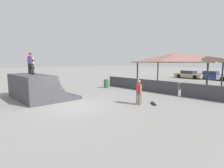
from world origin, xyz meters
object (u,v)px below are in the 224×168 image
object	(u,v)px
parked_car_tan	(189,75)
skateboard_on_deck	(33,73)
skateboard_on_ground	(153,103)
parked_car_blue	(211,75)
skater_on_deck	(31,62)
bystander_walking	(139,91)
trash_bin	(106,84)

from	to	relation	value
parked_car_tan	skateboard_on_deck	bearing A→B (deg)	-87.17
skateboard_on_ground	parked_car_blue	distance (m)	19.89
skater_on_deck	bystander_walking	distance (m)	8.28
skateboard_on_ground	trash_bin	size ratio (longest dim) A/B	0.85
skateboard_on_deck	parked_car_blue	world-z (taller)	skateboard_on_deck
trash_bin	parked_car_blue	size ratio (longest dim) A/B	0.21
bystander_walking	skateboard_on_ground	distance (m)	1.22
skater_on_deck	parked_car_blue	size ratio (longest dim) A/B	0.39
bystander_walking	trash_bin	bearing A→B (deg)	3.52
skateboard_on_deck	trash_bin	xyz separation A→B (m)	(-0.18, 7.22, -1.38)
bystander_walking	skateboard_on_ground	xyz separation A→B (m)	(0.60, 0.71, -0.79)
skateboard_on_deck	bystander_walking	size ratio (longest dim) A/B	0.52
skater_on_deck	skateboard_on_ground	size ratio (longest dim) A/B	2.20
trash_bin	skateboard_on_ground	bearing A→B (deg)	-18.98
parked_car_blue	skateboard_on_ground	bearing A→B (deg)	-80.25
bystander_walking	parked_car_tan	bearing A→B (deg)	-45.66
parked_car_tan	parked_car_blue	size ratio (longest dim) A/B	1.11
bystander_walking	parked_car_tan	world-z (taller)	bystander_walking
skateboard_on_deck	parked_car_tan	distance (m)	23.84
trash_bin	parked_car_blue	xyz separation A→B (m)	(4.40, 17.15, 0.18)
skateboard_on_deck	skateboard_on_ground	world-z (taller)	skateboard_on_deck
bystander_walking	parked_car_tan	xyz separation A→B (m)	(-5.36, 19.78, -0.25)
parked_car_tan	skater_on_deck	bearing A→B (deg)	-88.37
skateboard_on_deck	skateboard_on_ground	distance (m)	8.73
trash_bin	skater_on_deck	bearing A→B (deg)	-92.55
trash_bin	skateboard_on_deck	bearing A→B (deg)	-88.61
parked_car_blue	skater_on_deck	bearing A→B (deg)	-99.68
skater_on_deck	skateboard_on_deck	bearing A→B (deg)	-25.58
skateboard_on_deck	skater_on_deck	bearing A→B (deg)	-167.02
bystander_walking	trash_bin	xyz separation A→B (m)	(-6.72, 3.23, -0.43)
skateboard_on_ground	parked_car_tan	size ratio (longest dim) A/B	0.16
trash_bin	parked_car_tan	size ratio (longest dim) A/B	0.19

